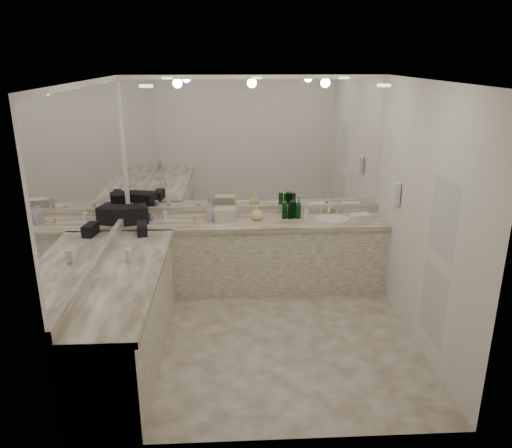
{
  "coord_description": "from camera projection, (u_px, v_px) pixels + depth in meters",
  "views": [
    {
      "loc": [
        -0.3,
        -4.6,
        2.81
      ],
      "look_at": [
        -0.03,
        0.4,
        1.12
      ],
      "focal_mm": 35.0,
      "sensor_mm": 36.0,
      "label": 1
    }
  ],
  "objects": [
    {
      "name": "amenity_bottle_4",
      "position": [
        254.0,
        216.0,
        6.14
      ],
      "size": [
        0.04,
        0.04,
        0.08
      ],
      "primitive_type": "cylinder",
      "color": "silver",
      "rests_on": "vanity_back_top"
    },
    {
      "name": "ceiling",
      "position": [
        262.0,
        81.0,
        4.44
      ],
      "size": [
        3.2,
        3.2,
        0.0
      ],
      "primitive_type": "plane",
      "color": "white",
      "rests_on": "floor"
    },
    {
      "name": "green_bottle_3",
      "position": [
        294.0,
        208.0,
        6.22
      ],
      "size": [
        0.06,
        0.06,
        0.21
      ],
      "primitive_type": "cylinder",
      "color": "#0A4D18",
      "rests_on": "vanity_back_top"
    },
    {
      "name": "amenity_bottle_1",
      "position": [
        288.0,
        213.0,
        6.22
      ],
      "size": [
        0.05,
        0.05,
        0.09
      ],
      "primitive_type": "cylinder",
      "color": "#E57F66",
      "rests_on": "vanity_back_top"
    },
    {
      "name": "amenity_bottle_7",
      "position": [
        151.0,
        217.0,
        6.07
      ],
      "size": [
        0.06,
        0.06,
        0.11
      ],
      "primitive_type": "cylinder",
      "color": "#9966B2",
      "rests_on": "vanity_back_top"
    },
    {
      "name": "green_bottle_0",
      "position": [
        298.0,
        211.0,
        6.16
      ],
      "size": [
        0.07,
        0.07,
        0.19
      ],
      "primitive_type": "cylinder",
      "color": "#0A4D18",
      "rests_on": "vanity_back_top"
    },
    {
      "name": "cream_cosmetic_case",
      "position": [
        225.0,
        215.0,
        6.07
      ],
      "size": [
        0.27,
        0.18,
        0.15
      ],
      "primitive_type": "cube",
      "rotation": [
        0.0,
        0.0,
        0.08
      ],
      "color": "beige",
      "rests_on": "vanity_back_top"
    },
    {
      "name": "backsplash_left",
      "position": [
        101.0,
        256.0,
        4.88
      ],
      "size": [
        0.04,
        3.0,
        0.1
      ],
      "primitive_type": "cube",
      "color": "beige",
      "rests_on": "vanity_left_top"
    },
    {
      "name": "amenity_bottle_5",
      "position": [
        306.0,
        215.0,
        6.09
      ],
      "size": [
        0.05,
        0.05,
        0.14
      ],
      "primitive_type": "cylinder",
      "color": "silver",
      "rests_on": "vanity_back_top"
    },
    {
      "name": "wall_left",
      "position": [
        95.0,
        222.0,
        4.77
      ],
      "size": [
        0.02,
        3.0,
        2.6
      ],
      "primitive_type": "cube",
      "color": "silver",
      "rests_on": "floor"
    },
    {
      "name": "soap_bottle_b",
      "position": [
        211.0,
        212.0,
        6.07
      ],
      "size": [
        0.12,
        0.12,
        0.2
      ],
      "primitive_type": "imported",
      "rotation": [
        0.0,
        0.0,
        0.37
      ],
      "color": "silver",
      "rests_on": "vanity_back_top"
    },
    {
      "name": "vanity_back_top",
      "position": [
        255.0,
        223.0,
        6.11
      ],
      "size": [
        3.2,
        0.64,
        0.06
      ],
      "primitive_type": "cube",
      "color": "beige",
      "rests_on": "vanity_back_base"
    },
    {
      "name": "amenity_bottle_0",
      "position": [
        234.0,
        213.0,
        6.17
      ],
      "size": [
        0.04,
        0.04,
        0.14
      ],
      "primitive_type": "cylinder",
      "color": "#F2D84C",
      "rests_on": "vanity_back_top"
    },
    {
      "name": "soap_bottle_c",
      "position": [
        257.0,
        213.0,
        6.1
      ],
      "size": [
        0.16,
        0.16,
        0.18
      ],
      "primitive_type": "imported",
      "rotation": [
        0.0,
        0.0,
        0.15
      ],
      "color": "#F4DD8F",
      "rests_on": "vanity_back_top"
    },
    {
      "name": "sink",
      "position": [
        332.0,
        219.0,
        6.16
      ],
      "size": [
        0.44,
        0.44,
        0.03
      ],
      "primitive_type": "cylinder",
      "color": "white",
      "rests_on": "vanity_back_top"
    },
    {
      "name": "amenity_bottle_8",
      "position": [
        294.0,
        212.0,
        6.24
      ],
      "size": [
        0.05,
        0.05,
        0.11
      ],
      "primitive_type": "cylinder",
      "color": "#E0B28C",
      "rests_on": "vanity_back_top"
    },
    {
      "name": "mirror_left",
      "position": [
        91.0,
        174.0,
        4.62
      ],
      "size": [
        0.01,
        2.92,
        1.55
      ],
      "primitive_type": "cube",
      "color": "white",
      "rests_on": "wall_left"
    },
    {
      "name": "amenity_bottle_2",
      "position": [
        165.0,
        215.0,
        6.12
      ],
      "size": [
        0.05,
        0.05,
        0.11
      ],
      "primitive_type": "cylinder",
      "color": "silver",
      "rests_on": "vanity_back_top"
    },
    {
      "name": "black_bag_spill",
      "position": [
        142.0,
        228.0,
        5.61
      ],
      "size": [
        0.15,
        0.26,
        0.13
      ],
      "primitive_type": "cube",
      "rotation": [
        0.0,
        0.0,
        0.16
      ],
      "color": "black",
      "rests_on": "vanity_left_top"
    },
    {
      "name": "vanity_left_top",
      "position": [
        126.0,
        276.0,
        4.64
      ],
      "size": [
        0.64,
        2.42,
        0.06
      ],
      "primitive_type": "cube",
      "color": "beige",
      "rests_on": "vanity_left_base"
    },
    {
      "name": "lotion_left",
      "position": [
        129.0,
        256.0,
        4.85
      ],
      "size": [
        0.06,
        0.06,
        0.13
      ],
      "primitive_type": "cylinder",
      "color": "white",
      "rests_on": "vanity_left_top"
    },
    {
      "name": "backsplash_back",
      "position": [
        254.0,
        209.0,
        6.36
      ],
      "size": [
        3.2,
        0.04,
        0.1
      ],
      "primitive_type": "cube",
      "color": "beige",
      "rests_on": "vanity_back_top"
    },
    {
      "name": "green_bottle_1",
      "position": [
        293.0,
        210.0,
        6.16
      ],
      "size": [
        0.07,
        0.07,
        0.21
      ],
      "primitive_type": "cylinder",
      "color": "#0A4D18",
      "rests_on": "vanity_back_top"
    },
    {
      "name": "amenity_bottle_6",
      "position": [
        196.0,
        218.0,
        6.1
      ],
      "size": [
        0.06,
        0.06,
        0.06
      ],
      "primitive_type": "cylinder",
      "color": "#E0B28C",
      "rests_on": "vanity_back_top"
    },
    {
      "name": "soap_bottle_a",
      "position": [
        209.0,
        211.0,
        6.13
      ],
      "size": [
        0.09,
        0.09,
        0.2
      ],
      "primitive_type": "imported",
      "rotation": [
        0.0,
        0.0,
        0.3
      ],
      "color": "beige",
      "rests_on": "vanity_back_top"
    },
    {
      "name": "wall_right",
      "position": [
        423.0,
        217.0,
        4.93
      ],
      "size": [
        0.02,
        3.0,
        2.6
      ],
      "primitive_type": "cube",
      "color": "silver",
      "rests_on": "floor"
    },
    {
      "name": "wall_back",
      "position": [
        254.0,
        182.0,
        6.27
      ],
      "size": [
        3.2,
        0.02,
        2.6
      ],
      "primitive_type": "cube",
      "color": "silver",
      "rests_on": "floor"
    },
    {
      "name": "wall_phone",
      "position": [
        396.0,
        193.0,
        5.58
      ],
      "size": [
        0.06,
        0.1,
        0.24
      ],
      "primitive_type": "cube",
      "color": "white",
      "rests_on": "wall_right"
    },
    {
      "name": "vanity_back_base",
      "position": [
        255.0,
        256.0,
        6.27
      ],
      "size": [
        3.2,
        0.6,
        0.84
      ],
      "primitive_type": "cube",
      "color": "silver",
      "rests_on": "floor"
    },
    {
      "name": "mirror_back",
      "position": [
        254.0,
        145.0,
        6.11
      ],
      "size": [
        3.12,
        0.01,
        1.55
      ],
      "primitive_type": "cube",
      "color": "white",
      "rests_on": "wall_back"
    },
    {
      "name": "faucet",
      "position": [
        329.0,
        208.0,
        6.34
      ],
      "size": [
        0.24,
        0.16,
        0.14
      ],
      "primitive_type": "cube",
      "color": "silver",
      "rests_on": "vanity_back_top"
    },
    {
      "name": "black_toiletry_bag",
      "position": [
        131.0,
        214.0,
        5.97
      ],
      "size": [
        0.42,
        0.33,
        0.21
      ],
      "primitive_type": "cube",
      "rotation": [
        0.0,
        0.0,
        0.27
      ],
      "color": "black",
      "rests_on": "vanity_back_top"
    },
    {
      "name": "hand_towel",
      "position": [
        360.0,
        216.0,
        6.22
      ],
      "size": [
        0.27,
        0.21,
        0.04
      ],
      "primitive_type": "cube",
      "rotation": [
        0.0,
        0.0,
        0.23
      ],
      "color": "white",
      "rests_on": "vanity_back_top"
    },
    {
      "name": "vanity_left_base",
      "position": [
        128.0,
        318.0,
        4.78
      ],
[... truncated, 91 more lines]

